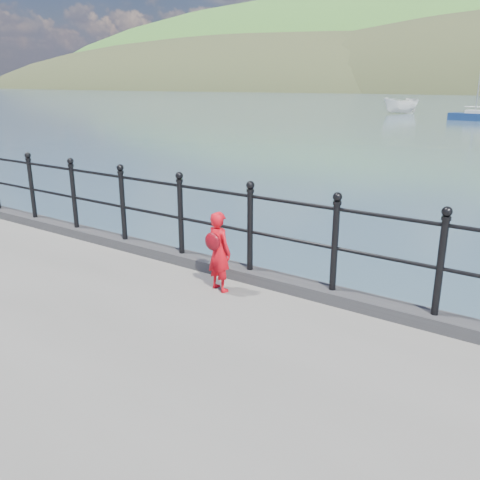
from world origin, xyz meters
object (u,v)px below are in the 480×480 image
Objects in this scene: railing at (214,214)px; launch_white at (401,106)px; child at (219,251)px; sailboat_port at (475,117)px.

railing is 3.78× the size of launch_white.
railing is 0.76m from child.
railing is 57.56m from launch_white.
launch_white is at bearing 105.58° from railing.
sailboat_port is (9.49, -7.26, -0.59)m from launch_white.
launch_white is 11.96m from sailboat_port.
child is at bearing -40.75° from launch_white.
child is at bearing -47.25° from railing.
launch_white is at bearing 149.86° from sailboat_port.
sailboat_port reaches higher than child.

